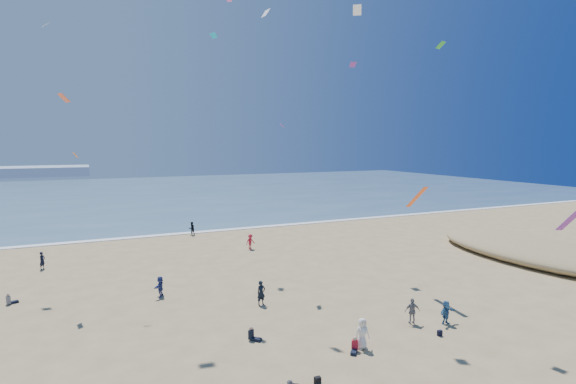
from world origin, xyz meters
name	(u,v)px	position (x,y,z in m)	size (l,w,h in m)	color
ocean	(119,195)	(0.00, 95.00, 0.03)	(220.00, 100.00, 0.06)	#476B84
surf_line	(149,236)	(0.00, 45.00, 0.04)	(220.00, 1.20, 0.08)	white
standing_flyers	(275,306)	(4.05, 14.56, 0.82)	(25.52, 54.45, 1.84)	white
seated_group	(245,366)	(-0.16, 8.41, 0.42)	(19.56, 27.96, 0.84)	white
black_backpack	(318,381)	(2.68, 6.08, 0.19)	(0.30, 0.22, 0.38)	black
navy_bag	(440,333)	(11.95, 7.84, 0.17)	(0.28, 0.18, 0.34)	black
kites_aloft	(360,96)	(8.91, 12.27, 14.46)	(45.47, 37.43, 28.79)	pink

